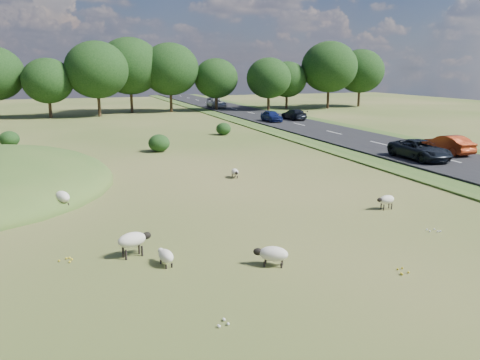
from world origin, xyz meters
The scene contains 16 objects.
ground centered at (0.00, 20.00, 0.00)m, with size 160.00×160.00×0.00m, color #34541A.
road centered at (20.00, 30.00, 0.12)m, with size 8.00×150.00×0.25m, color black.
treeline centered at (-1.06, 55.44, 6.57)m, with size 96.28×14.66×11.70m.
shrubs centered at (-1.45, 24.66, 0.71)m, with size 22.22×9.62×1.48m.
sheep_0 centered at (-0.03, -4.91, 0.46)m, with size 1.29×1.02×0.73m.
sheep_1 centered at (-3.61, -3.56, 0.37)m, with size 0.62×1.07×0.59m.
sheep_2 centered at (8.13, -0.56, 0.51)m, with size 1.02×0.48×0.73m.
sheep_3 centered at (-7.09, 4.96, 0.67)m, with size 0.97×1.38×0.96m.
sheep_4 centered at (-4.58, -2.33, 0.67)m, with size 1.38×0.85×0.96m.
sheep_5 centered at (3.36, 8.66, 0.37)m, with size 0.53×1.04×0.59m.
car_0 centered at (21.90, 9.92, 0.99)m, with size 1.56×4.49×1.48m, color maroon.
car_1 centered at (18.10, 36.16, 0.96)m, with size 1.67×4.14×1.41m, color navy.
car_2 centered at (21.90, 37.32, 0.94)m, with size 1.94×4.77×1.38m, color black.
car_3 centered at (21.90, 74.04, 0.90)m, with size 1.82×4.48×1.30m, color #A8A9B0.
car_4 centered at (18.10, 59.79, 0.98)m, with size 2.43×5.27×1.46m, color silver.
car_5 centered at (18.10, 8.68, 0.97)m, with size 2.40×5.20×1.44m, color black.
Camera 1 is at (-6.48, -19.14, 6.89)m, focal length 35.00 mm.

